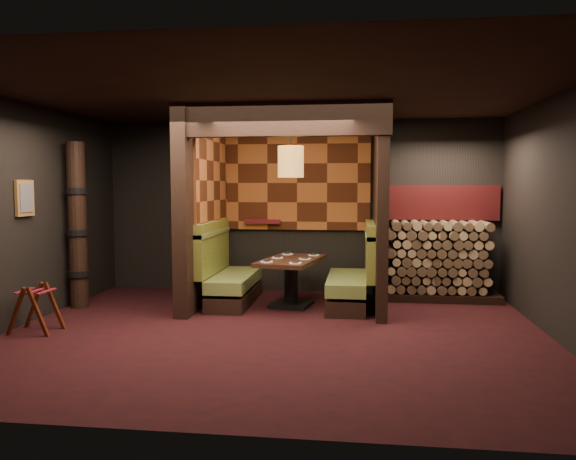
% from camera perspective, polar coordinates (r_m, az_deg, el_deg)
% --- Properties ---
extents(floor, '(6.50, 5.50, 0.02)m').
position_cam_1_polar(floor, '(6.86, -1.40, -10.58)').
color(floor, black).
rests_on(floor, ground).
extents(ceiling, '(6.50, 5.50, 0.02)m').
position_cam_1_polar(ceiling, '(6.71, -1.45, 13.82)').
color(ceiling, black).
rests_on(ceiling, ground).
extents(wall_back, '(6.50, 0.02, 2.85)m').
position_cam_1_polar(wall_back, '(9.36, 1.13, 2.39)').
color(wall_back, black).
rests_on(wall_back, ground).
extents(wall_front, '(6.50, 0.02, 2.85)m').
position_cam_1_polar(wall_front, '(3.93, -7.51, -0.69)').
color(wall_front, black).
rests_on(wall_front, ground).
extents(wall_left, '(0.02, 5.50, 2.85)m').
position_cam_1_polar(wall_left, '(7.82, -25.78, 1.50)').
color(wall_left, black).
rests_on(wall_left, ground).
extents(wall_right, '(0.02, 5.50, 2.85)m').
position_cam_1_polar(wall_right, '(6.93, 26.29, 1.14)').
color(wall_right, black).
rests_on(wall_right, ground).
extents(partition_left, '(0.20, 2.20, 2.85)m').
position_cam_1_polar(partition_left, '(8.53, -8.74, 2.12)').
color(partition_left, black).
rests_on(partition_left, floor).
extents(partition_right, '(0.15, 2.10, 2.85)m').
position_cam_1_polar(partition_right, '(8.26, 9.35, 2.03)').
color(partition_right, black).
rests_on(partition_right, floor).
extents(header_beam, '(2.85, 0.18, 0.44)m').
position_cam_1_polar(header_beam, '(7.36, -0.80, 11.18)').
color(header_beam, black).
rests_on(header_beam, partition_left).
extents(tapa_back_panel, '(2.40, 0.06, 1.55)m').
position_cam_1_polar(tapa_back_panel, '(9.31, 0.95, 4.81)').
color(tapa_back_panel, '#A15424').
rests_on(tapa_back_panel, wall_back).
extents(tapa_side_panel, '(0.04, 1.85, 1.45)m').
position_cam_1_polar(tapa_side_panel, '(8.66, -7.69, 4.98)').
color(tapa_side_panel, '#A15424').
rests_on(tapa_side_panel, partition_left).
extents(lacquer_shelf, '(0.60, 0.12, 0.07)m').
position_cam_1_polar(lacquer_shelf, '(9.35, -2.60, 0.88)').
color(lacquer_shelf, '#5C161C').
rests_on(lacquer_shelf, wall_back).
extents(booth_bench_left, '(0.68, 1.60, 1.14)m').
position_cam_1_polar(booth_bench_left, '(8.54, -6.14, -4.77)').
color(booth_bench_left, black).
rests_on(booth_bench_left, floor).
extents(booth_bench_right, '(0.68, 1.60, 1.14)m').
position_cam_1_polar(booth_bench_right, '(8.31, 6.72, -5.04)').
color(booth_bench_right, black).
rests_on(booth_bench_right, floor).
extents(dining_table, '(0.97, 1.46, 0.71)m').
position_cam_1_polar(dining_table, '(8.26, 0.32, -4.54)').
color(dining_table, black).
rests_on(dining_table, floor).
extents(place_settings, '(0.77, 1.16, 0.03)m').
position_cam_1_polar(place_settings, '(8.22, 0.32, -2.85)').
color(place_settings, white).
rests_on(place_settings, dining_table).
extents(pendant_lamp, '(0.37, 0.37, 0.96)m').
position_cam_1_polar(pendant_lamp, '(8.11, 0.29, 6.96)').
color(pendant_lamp, '#A97331').
rests_on(pendant_lamp, ceiling).
extents(framed_picture, '(0.05, 0.36, 0.46)m').
position_cam_1_polar(framed_picture, '(7.87, -25.17, 2.96)').
color(framed_picture, olive).
rests_on(framed_picture, wall_left).
extents(luggage_rack, '(0.58, 0.41, 0.62)m').
position_cam_1_polar(luggage_rack, '(7.53, -24.25, -7.13)').
color(luggage_rack, '#41160A').
rests_on(luggage_rack, floor).
extents(totem_column, '(0.31, 0.31, 2.40)m').
position_cam_1_polar(totem_column, '(8.67, -20.60, 0.34)').
color(totem_column, black).
rests_on(totem_column, floor).
extents(firewood_stack, '(1.73, 0.70, 1.22)m').
position_cam_1_polar(firewood_stack, '(9.06, 15.38, -3.01)').
color(firewood_stack, black).
rests_on(firewood_stack, floor).
extents(mosaic_header, '(1.83, 0.10, 0.56)m').
position_cam_1_polar(mosaic_header, '(9.32, 15.21, 2.70)').
color(mosaic_header, maroon).
rests_on(mosaic_header, wall_back).
extents(bay_front_post, '(0.08, 0.08, 2.85)m').
position_cam_1_polar(bay_front_post, '(8.52, 9.89, 2.10)').
color(bay_front_post, black).
rests_on(bay_front_post, floor).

